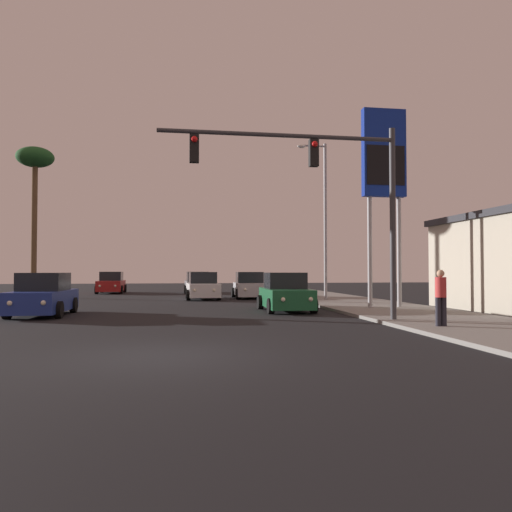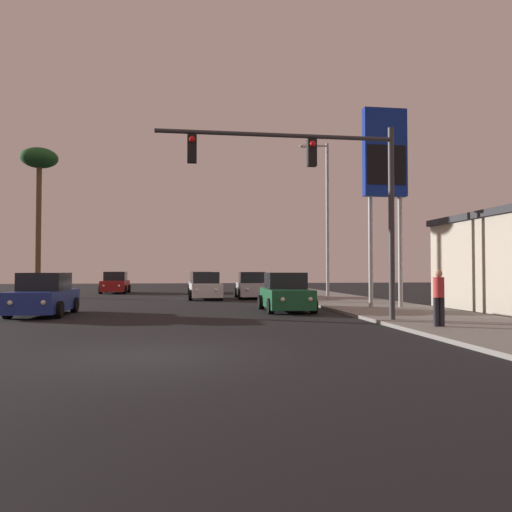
% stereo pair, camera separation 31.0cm
% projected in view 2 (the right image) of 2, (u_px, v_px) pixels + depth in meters
% --- Properties ---
extents(ground_plane, '(120.00, 120.00, 0.00)m').
position_uv_depth(ground_plane, '(152.00, 356.00, 10.31)').
color(ground_plane, black).
extents(sidewalk_right, '(5.00, 60.00, 0.12)m').
position_uv_depth(sidewalk_right, '(391.00, 310.00, 21.54)').
color(sidewalk_right, gray).
rests_on(sidewalk_right, ground).
extents(car_silver, '(2.04, 4.34, 1.68)m').
position_uv_depth(car_silver, '(252.00, 286.00, 31.98)').
color(car_silver, '#B7B7BC').
rests_on(car_silver, ground).
extents(car_red, '(2.04, 4.32, 1.68)m').
position_uv_depth(car_red, '(115.00, 283.00, 39.24)').
color(car_red, maroon).
rests_on(car_red, ground).
extents(car_white, '(2.04, 4.34, 1.68)m').
position_uv_depth(car_white, '(205.00, 287.00, 30.91)').
color(car_white, silver).
rests_on(car_white, ground).
extents(car_green, '(2.04, 4.34, 1.68)m').
position_uv_depth(car_green, '(286.00, 294.00, 21.73)').
color(car_green, '#195933').
rests_on(car_green, ground).
extents(car_grey, '(2.04, 4.34, 1.68)m').
position_uv_depth(car_grey, '(201.00, 283.00, 39.33)').
color(car_grey, slate).
rests_on(car_grey, ground).
extents(car_blue, '(2.04, 4.33, 1.68)m').
position_uv_depth(car_blue, '(44.00, 296.00, 19.68)').
color(car_blue, navy).
rests_on(car_blue, ground).
extents(traffic_light_mast, '(7.99, 0.36, 6.50)m').
position_uv_depth(traffic_light_mast, '(325.00, 180.00, 16.56)').
color(traffic_light_mast, '#38383D').
rests_on(traffic_light_mast, sidewalk_right).
extents(street_lamp, '(1.74, 0.24, 9.00)m').
position_uv_depth(street_lamp, '(325.00, 212.00, 28.69)').
color(street_lamp, '#99999E').
rests_on(street_lamp, sidewalk_right).
extents(gas_station_sign, '(2.00, 0.42, 9.00)m').
position_uv_depth(gas_station_sign, '(385.00, 164.00, 22.57)').
color(gas_station_sign, '#99999E').
rests_on(gas_station_sign, sidewalk_right).
extents(pedestrian_on_sidewalk, '(0.34, 0.32, 1.67)m').
position_uv_depth(pedestrian_on_sidewalk, '(439.00, 295.00, 14.71)').
color(pedestrian_on_sidewalk, '#23232D').
rests_on(pedestrian_on_sidewalk, sidewalk_right).
extents(palm_tree_mid, '(2.40, 2.40, 9.91)m').
position_uv_depth(palm_tree_mid, '(39.00, 167.00, 33.06)').
color(palm_tree_mid, brown).
rests_on(palm_tree_mid, ground).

